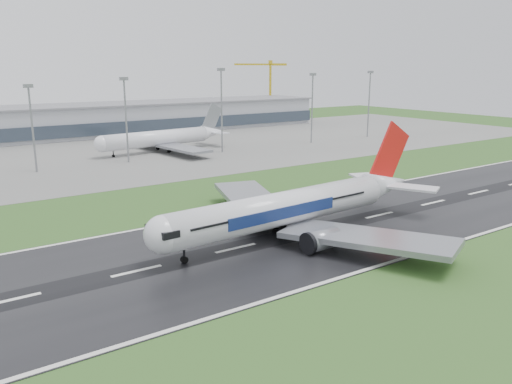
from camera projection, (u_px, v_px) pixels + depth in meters
ground at (379, 215)px, 120.49m from camera, size 520.00×520.00×0.00m
runway at (379, 215)px, 120.47m from camera, size 400.00×45.00×0.10m
apron at (159, 148)px, 220.47m from camera, size 400.00×130.00×0.08m
terminal at (110, 119)px, 266.70m from camera, size 240.00×36.00×15.00m
main_airliner at (300, 185)px, 105.07m from camera, size 73.55×70.44×20.57m
parked_airliner at (161, 130)px, 209.87m from camera, size 67.45×63.74×17.97m
tower_crane at (270, 90)px, 338.81m from camera, size 38.91×5.29×38.84m
floodmast_1 at (33, 131)px, 166.98m from camera, size 0.64×0.64×27.53m
floodmast_2 at (126, 122)px, 184.28m from camera, size 0.64×0.64×29.40m
floodmast_3 at (222, 112)px, 205.96m from camera, size 0.64×0.64×32.48m
floodmast_4 at (312, 110)px, 232.53m from camera, size 0.64×0.64×30.26m
floodmast_5 at (369, 106)px, 252.70m from camera, size 0.64×0.64×31.11m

